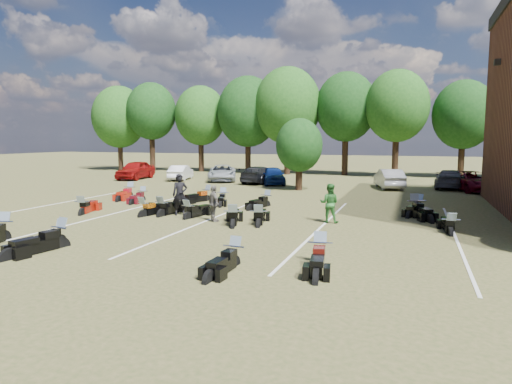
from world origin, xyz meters
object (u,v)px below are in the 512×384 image
at_px(person_green, 329,203).
at_px(motorcycle_3, 60,248).
at_px(motorcycle_14, 143,201).
at_px(car_4, 273,175).
at_px(person_black, 180,195).
at_px(person_grey, 214,204).
at_px(motorcycle_7, 82,215).
at_px(car_0, 136,170).

relative_size(person_green, motorcycle_3, 0.68).
distance_m(motorcycle_3, motorcycle_14, 11.21).
height_order(car_4, motorcycle_3, car_4).
distance_m(person_green, motorcycle_3, 10.61).
bearing_deg(person_black, person_grey, -57.23).
height_order(person_green, motorcycle_7, person_green).
height_order(person_grey, motorcycle_7, person_grey).
xyz_separation_m(person_green, motorcycle_14, (-11.32, 3.21, -0.84)).
bearing_deg(motorcycle_14, motorcycle_7, -100.40).
bearing_deg(person_grey, person_black, 19.22).
xyz_separation_m(person_black, motorcycle_14, (-4.40, 3.61, -0.96)).
xyz_separation_m(car_0, person_grey, (14.93, -16.39, -0.01)).
distance_m(car_4, person_grey, 16.18).
bearing_deg(motorcycle_7, person_grey, 167.12).
bearing_deg(car_0, motorcycle_7, -70.25).
xyz_separation_m(person_black, person_green, (6.93, 0.40, -0.13)).
distance_m(motorcycle_3, motorcycle_7, 6.65).
xyz_separation_m(motorcycle_3, motorcycle_14, (-3.72, 10.57, 0.00)).
height_order(motorcycle_7, motorcycle_14, motorcycle_7).
height_order(person_green, person_grey, person_green).
bearing_deg(person_green, motorcycle_7, 7.48).
relative_size(car_4, person_black, 2.09).
bearing_deg(car_4, motorcycle_3, -114.85).
distance_m(car_4, motorcycle_14, 12.24).
height_order(car_4, motorcycle_14, car_4).
distance_m(person_black, person_green, 6.94).
relative_size(car_0, car_4, 1.17).
xyz_separation_m(person_green, person_grey, (-4.75, -1.40, -0.05)).
bearing_deg(car_0, person_grey, -54.29).
relative_size(car_4, motorcycle_7, 1.78).
xyz_separation_m(car_0, motorcycle_3, (12.07, -22.36, -0.80)).
bearing_deg(person_black, motorcycle_14, 108.01).
bearing_deg(person_grey, person_green, -119.75).
height_order(person_grey, motorcycle_14, person_grey).
distance_m(car_4, motorcycle_7, 17.06).
xyz_separation_m(motorcycle_7, motorcycle_14, (0.00, 5.07, 0.00)).
bearing_deg(motorcycle_7, person_green, 172.45).
height_order(person_black, motorcycle_7, person_black).
xyz_separation_m(person_black, motorcycle_3, (-0.68, -6.96, -0.96)).
bearing_deg(motorcycle_7, person_black, -178.52).
height_order(person_black, motorcycle_14, person_black).
distance_m(person_black, motorcycle_3, 7.06).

